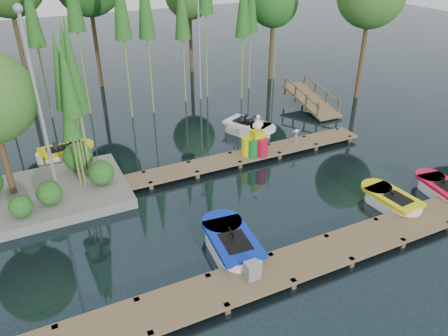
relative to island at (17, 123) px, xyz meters
name	(u,v)px	position (x,y,z in m)	size (l,w,h in m)	color
ground_plane	(218,201)	(6.30, -3.29, -3.18)	(90.00, 90.00, 0.00)	#1A2931
near_dock	(281,268)	(6.30, -7.79, -2.95)	(18.00, 1.50, 0.50)	brown
far_dock	(214,163)	(7.30, -0.79, -2.95)	(15.00, 1.20, 0.50)	brown
island	(17,123)	(0.00, 0.00, 0.00)	(6.20, 4.20, 6.75)	slate
tree_screen	(88,1)	(4.26, 7.31, 2.93)	(34.42, 18.53, 10.31)	#48351E
lamp_island	(37,97)	(0.80, -0.79, 1.08)	(0.30, 0.30, 7.25)	gray
lamp_rear	(199,27)	(10.30, 7.71, 1.08)	(0.30, 0.30, 7.25)	gray
ramp	(311,100)	(15.30, 3.21, -2.60)	(1.50, 3.94, 1.49)	brown
boat_blue	(232,245)	(5.42, -6.20, -2.89)	(1.62, 3.12, 1.01)	white
boat_red	(442,190)	(14.40, -6.73, -2.94)	(1.45, 2.60, 0.83)	white
boat_yellow_near	(392,202)	(11.99, -6.50, -2.94)	(1.36, 2.64, 0.86)	white
boat_yellow_far	(64,153)	(1.51, 3.01, -2.91)	(2.68, 1.39, 1.29)	white
boat_white_far	(248,128)	(10.39, 1.78, -2.88)	(2.43, 3.15, 1.36)	white
utility_cabinet	(252,270)	(5.28, -7.79, -2.62)	(0.43, 0.36, 0.52)	gray
yellow_barrel	(247,146)	(8.93, -0.79, -2.47)	(0.55, 0.55, 0.82)	#D3CB0B
drum_cluster	(258,143)	(9.39, -0.94, -2.34)	(1.08, 0.99, 1.86)	#0D7823
seagull_post	(296,134)	(11.54, -0.79, -2.39)	(0.46, 0.25, 0.74)	gray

